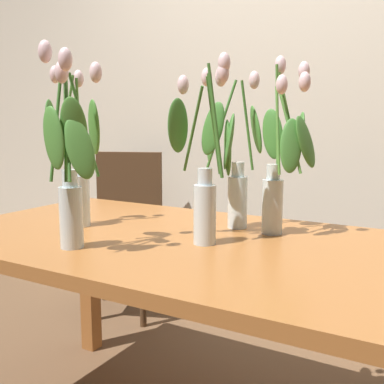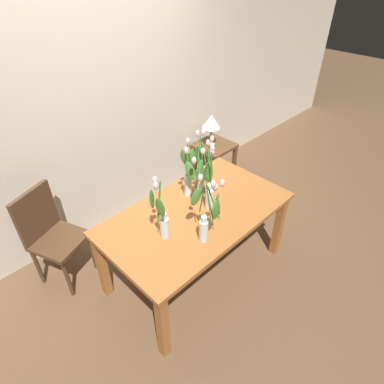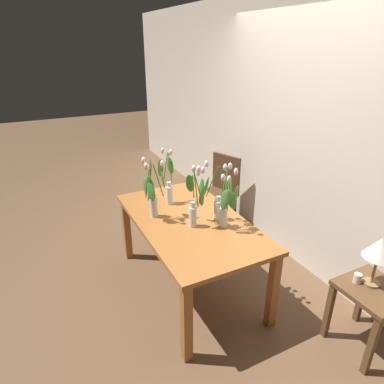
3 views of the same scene
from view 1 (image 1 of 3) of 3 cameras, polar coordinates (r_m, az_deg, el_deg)
name	(u,v)px [view 1 (image 1 of 3)]	position (r m, az deg, el deg)	size (l,w,h in m)	color
room_wall_rear	(301,76)	(2.63, 13.28, 13.68)	(9.00, 0.10, 2.70)	beige
dining_table	(176,264)	(1.52, -2.00, -8.86)	(1.60, 0.90, 0.74)	#A3602D
tulip_vase_0	(75,171)	(1.68, -14.21, 2.53)	(0.14, 0.17, 0.56)	silver
tulip_vase_1	(282,166)	(1.53, 10.99, 3.20)	(0.22, 0.20, 0.58)	silver
tulip_vase_2	(236,175)	(1.60, 5.45, 2.10)	(0.19, 0.25, 0.54)	silver
tulip_vase_3	(208,167)	(1.40, 2.01, 3.07)	(0.23, 0.14, 0.56)	silver
tulip_vase_4	(72,169)	(1.35, -14.50, 2.76)	(0.18, 0.23, 0.58)	silver
dining_chair	(125,222)	(2.76, -8.25, -3.66)	(0.52, 0.52, 0.93)	#4C331E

